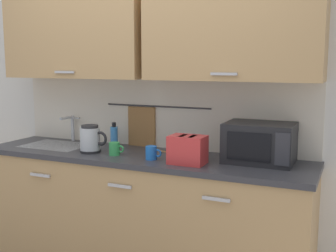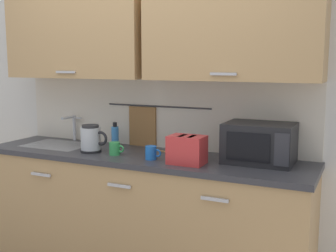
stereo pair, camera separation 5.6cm
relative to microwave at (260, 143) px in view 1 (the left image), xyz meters
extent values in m
cube|color=tan|center=(-0.86, -0.11, -0.61)|extent=(2.50, 0.60, 0.86)
cube|color=#B7B7BC|center=(-1.54, -0.42, -0.30)|extent=(0.18, 0.02, 0.02)
cube|color=#B7B7BC|center=(-0.86, -0.42, -0.30)|extent=(0.18, 0.02, 0.02)
cube|color=#B7B7BC|center=(-0.17, -0.42, -0.30)|extent=(0.18, 0.02, 0.02)
cube|color=#333338|center=(-0.86, -0.11, -0.16)|extent=(2.53, 0.63, 0.04)
cube|color=#9EA0A5|center=(-1.65, -0.09, -0.18)|extent=(0.52, 0.38, 0.09)
cube|color=silver|center=(-0.86, 0.22, 0.21)|extent=(3.70, 0.06, 2.50)
cube|color=beige|center=(-0.86, 0.19, 0.14)|extent=(2.50, 0.01, 0.55)
cube|color=tan|center=(-1.50, 0.03, 0.77)|extent=(1.22, 0.33, 0.70)
cube|color=#B7B7BC|center=(-1.50, -0.15, 0.47)|extent=(0.18, 0.01, 0.02)
cube|color=tan|center=(-0.22, 0.03, 0.77)|extent=(1.22, 0.33, 0.70)
cube|color=#B7B7BC|center=(-0.22, -0.15, 0.47)|extent=(0.18, 0.01, 0.02)
cylinder|color=#333338|center=(-0.86, 0.17, 0.19)|extent=(0.90, 0.01, 0.01)
cube|color=olive|center=(-0.99, 0.17, 0.01)|extent=(0.24, 0.02, 0.34)
cylinder|color=#B2B5BA|center=(-1.65, 0.14, -0.03)|extent=(0.03, 0.03, 0.22)
cylinder|color=#B2B5BA|center=(-1.65, 0.06, 0.07)|extent=(0.02, 0.16, 0.02)
cube|color=#B2B5BA|center=(-1.61, 0.14, 0.06)|extent=(0.07, 0.02, 0.01)
cube|color=black|center=(0.00, 0.00, 0.00)|extent=(0.46, 0.34, 0.27)
cube|color=black|center=(-0.04, -0.17, 0.00)|extent=(0.29, 0.01, 0.18)
cube|color=#2D2D33|center=(0.18, -0.17, 0.00)|extent=(0.09, 0.01, 0.21)
cylinder|color=black|center=(-1.24, -0.20, -0.13)|extent=(0.16, 0.16, 0.02)
cylinder|color=#B2B7BC|center=(-1.24, -0.20, -0.03)|extent=(0.15, 0.15, 0.17)
cylinder|color=#262628|center=(-1.24, -0.20, 0.06)|extent=(0.13, 0.13, 0.02)
torus|color=black|center=(-1.14, -0.20, -0.02)|extent=(0.11, 0.02, 0.11)
cylinder|color=#3F8CD8|center=(-1.19, 0.07, -0.06)|extent=(0.06, 0.06, 0.16)
cylinder|color=black|center=(-1.19, 0.07, 0.04)|extent=(0.03, 0.03, 0.04)
cylinder|color=green|center=(-1.02, -0.22, -0.09)|extent=(0.08, 0.08, 0.09)
torus|color=green|center=(-0.97, -0.22, -0.09)|extent=(0.06, 0.01, 0.06)
cube|color=red|center=(-0.43, -0.24, -0.04)|extent=(0.24, 0.17, 0.19)
cube|color=black|center=(-0.47, -0.24, 0.05)|extent=(0.03, 0.12, 0.01)
cube|color=black|center=(-0.40, -0.24, 0.05)|extent=(0.03, 0.12, 0.01)
cube|color=black|center=(-0.56, -0.24, -0.01)|extent=(0.02, 0.02, 0.02)
cylinder|color=blue|center=(-0.71, -0.23, -0.09)|extent=(0.08, 0.08, 0.09)
torus|color=blue|center=(-0.66, -0.23, -0.09)|extent=(0.06, 0.01, 0.06)
cube|color=#9E7042|center=(-0.67, 0.01, -0.13)|extent=(0.22, 0.08, 0.01)
ellipsoid|color=#9E7042|center=(-0.54, -0.03, -0.13)|extent=(0.07, 0.06, 0.01)
camera|label=1|loc=(0.59, -2.84, 0.54)|focal=45.49mm
camera|label=2|loc=(0.64, -2.82, 0.54)|focal=45.49mm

